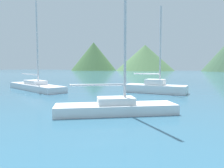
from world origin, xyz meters
name	(u,v)px	position (x,y,z in m)	size (l,w,h in m)	color
sailboat_inner	(116,105)	(0.33, 12.02, 0.43)	(5.44, 4.28, 9.65)	white
sailboat_middle	(155,87)	(0.03, 20.66, 0.46)	(5.06, 1.83, 6.98)	white
sailboat_outer	(35,86)	(-10.67, 18.25, 0.37)	(8.49, 4.78, 7.97)	silver
hill_west	(94,56)	(-54.20, 105.28, 7.48)	(24.17, 24.17, 14.97)	#3D6038
hill_central	(145,58)	(-27.07, 109.45, 6.45)	(29.09, 29.09, 12.90)	#476B42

